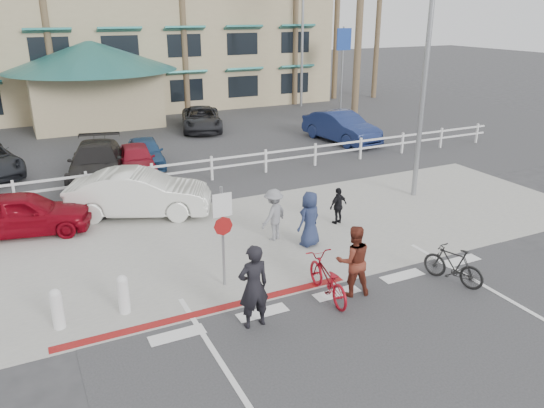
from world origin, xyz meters
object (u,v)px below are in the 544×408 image
bike_red (327,278)px  bike_black (453,265)px  sign_post (223,232)px  car_red_compact (23,213)px  car_white_sedan (139,193)px

bike_red → bike_black: size_ratio=1.18×
sign_post → bike_red: 2.74m
bike_black → bike_red: bearing=-32.0°
car_red_compact → bike_black: bearing=-118.2°
car_white_sedan → bike_black: bearing=-120.4°
car_white_sedan → car_red_compact: size_ratio=1.18×
bike_red → car_white_sedan: 7.85m
sign_post → car_white_sedan: 5.81m
sign_post → car_red_compact: size_ratio=0.74×
sign_post → car_red_compact: 7.19m
car_white_sedan → car_red_compact: (-3.54, -0.01, -0.09)m
bike_red → bike_black: 3.31m
bike_black → car_white_sedan: (-5.98, 8.11, 0.28)m
car_white_sedan → bike_red: bearing=-136.2°
car_red_compact → sign_post: bearing=-130.7°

